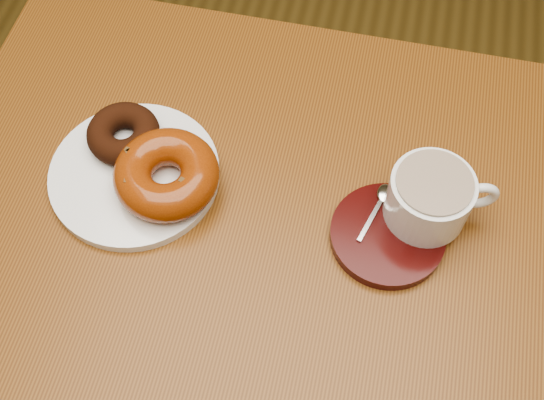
% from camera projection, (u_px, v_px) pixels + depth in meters
% --- Properties ---
extents(cafe_table, '(0.83, 0.62, 0.77)m').
position_uv_depth(cafe_table, '(258.00, 250.00, 0.94)').
color(cafe_table, brown).
rests_on(cafe_table, ground).
extents(donut_plate, '(0.23, 0.23, 0.01)m').
position_uv_depth(donut_plate, '(135.00, 174.00, 0.85)').
color(donut_plate, white).
rests_on(donut_plate, cafe_table).
extents(donut_cinnamon, '(0.10, 0.10, 0.03)m').
position_uv_depth(donut_cinnamon, '(123.00, 134.00, 0.85)').
color(donut_cinnamon, black).
rests_on(donut_cinnamon, donut_plate).
extents(donut_caramel, '(0.16, 0.16, 0.05)m').
position_uv_depth(donut_caramel, '(166.00, 174.00, 0.81)').
color(donut_caramel, '#87380E').
rests_on(donut_caramel, donut_plate).
extents(saucer, '(0.18, 0.18, 0.01)m').
position_uv_depth(saucer, '(387.00, 235.00, 0.81)').
color(saucer, '#340807').
rests_on(saucer, cafe_table).
extents(coffee_cup, '(0.13, 0.10, 0.07)m').
position_uv_depth(coffee_cup, '(431.00, 197.00, 0.78)').
color(coffee_cup, white).
rests_on(coffee_cup, saucer).
extents(teaspoon, '(0.03, 0.08, 0.01)m').
position_uv_depth(teaspoon, '(382.00, 198.00, 0.82)').
color(teaspoon, silver).
rests_on(teaspoon, saucer).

